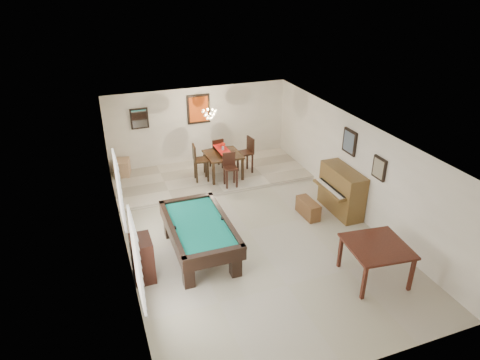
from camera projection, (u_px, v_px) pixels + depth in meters
ground_plane at (248, 231)px, 10.89m from camera, size 6.00×9.00×0.02m
wall_back at (199, 126)px, 14.08m from camera, size 6.00×0.04×2.60m
wall_front at (356, 311)px, 6.53m from camera, size 6.00×0.04×2.60m
wall_left at (121, 207)px, 9.37m from camera, size 0.04×9.00×2.60m
wall_right at (355, 167)px, 11.23m from camera, size 0.04×9.00×2.60m
ceiling at (249, 134)px, 9.72m from camera, size 6.00×9.00×0.04m
dining_step at (211, 176)px, 13.58m from camera, size 6.00×2.50×0.12m
window_left_front at (137, 260)px, 7.49m from camera, size 0.06×1.00×1.70m
window_left_rear at (119, 190)px, 9.84m from camera, size 0.06×1.00×1.70m
pool_table at (200, 239)px, 9.80m from camera, size 1.36×2.49×0.83m
square_table at (375, 262)px, 9.04m from camera, size 1.35×1.35×0.85m
upright_piano at (337, 192)px, 11.43m from camera, size 0.84×1.50×1.25m
piano_bench at (308, 208)px, 11.42m from camera, size 0.34×0.82×0.45m
apothecary_chest at (143, 259)px, 9.03m from camera, size 0.43×0.65×0.97m
dining_table at (223, 163)px, 13.24m from camera, size 1.08×1.08×0.88m
flower_vase at (223, 146)px, 12.99m from camera, size 0.16×0.16×0.25m
dining_chair_south at (230, 170)px, 12.61m from camera, size 0.40×0.40×1.01m
dining_chair_north at (216, 153)px, 13.79m from camera, size 0.42×0.42×1.03m
dining_chair_west at (201, 163)px, 12.94m from camera, size 0.47×0.47×1.16m
dining_chair_east at (245, 155)px, 13.45m from camera, size 0.48×0.48×1.14m
corner_bench at (122, 167)px, 13.41m from camera, size 0.56×0.64×0.50m
chandelier at (209, 111)px, 12.59m from camera, size 0.44×0.44×0.60m
back_painting at (199, 109)px, 13.78m from camera, size 0.75×0.06×0.95m
back_mirror at (139, 119)px, 13.23m from camera, size 0.55×0.06×0.65m
right_picture_upper at (350, 142)px, 11.20m from camera, size 0.06×0.55×0.65m
right_picture_lower at (379, 168)px, 10.20m from camera, size 0.06×0.45×0.55m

